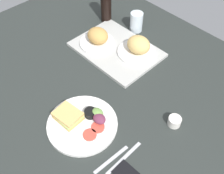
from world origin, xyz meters
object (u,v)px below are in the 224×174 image
Objects in this scene: bread_plate_near at (98,38)px; bread_plate_far at (138,47)px; fork at (111,159)px; knife at (124,158)px; espresso_cup at (174,121)px; serving_tray at (116,50)px; plate_with_salad at (82,122)px; soda_bottle at (106,5)px; drinking_glass at (136,22)px.

bread_plate_near is 22.59cm from bread_plate_far.
fork is 5.00cm from knife.
espresso_cup is (40.75, -20.59, -3.71)cm from bread_plate_far.
serving_tray is 2.24× the size of bread_plate_far.
plate_with_salad reaches higher than serving_tray.
bread_plate_near reaches higher than fork.
knife is (-3.45, -26.90, -1.75)cm from espresso_cup.
bread_plate_far is 36.33cm from soda_bottle.
drinking_glass is at bearing 80.29° from bread_plate_near.
soda_bottle is 92.71cm from fork.
soda_bottle reaches higher than serving_tray.
soda_bottle is at bearing 129.53° from plate_with_salad.
bread_plate_far is at bearing 27.82° from serving_tray.
plate_with_salad is at bearing -133.56° from espresso_cup.
bread_plate_far is 45.80cm from espresso_cup.
espresso_cup is (27.10, 28.49, 0.36)cm from plate_with_salad.
bread_plate_near is at bearing 170.28° from espresso_cup.
bread_plate_far is 1.06× the size of knife.
drinking_glass is 67.24cm from espresso_cup.
espresso_cup is (60.92, -10.44, -3.51)cm from bread_plate_near.
serving_tray is 22.36cm from drinking_glass.
serving_tray is 11.85cm from bread_plate_near.
serving_tray is at bearing 118.83° from plate_with_salad.
serving_tray is at bearing 163.52° from espresso_cup.
espresso_cup is 31.62cm from fork.
drinking_glass reaches higher than bread_plate_near.
bread_plate_near is at bearing -154.50° from serving_tray.
soda_bottle reaches higher than bread_plate_near.
knife is (37.29, -47.49, -5.46)cm from bread_plate_far.
espresso_cup is (75.48, -30.13, -8.46)cm from soda_bottle.
bread_plate_near is 1.68× the size of drinking_glass.
bread_plate_far is at bearing 153.19° from espresso_cup.
bread_plate_near reaches higher than knife.
espresso_cup is 27.18cm from knife.
plate_with_salad is 71.24cm from drinking_glass.
plate_with_salad is 1.59× the size of knife.
bread_plate_far is (10.37, 5.47, 4.91)cm from serving_tray.
fork is (-6.45, -30.90, -1.75)cm from espresso_cup.
bread_plate_far is at bearing 26.71° from bread_plate_near.
soda_bottle is (-18.98, -6.14, 4.80)cm from drinking_glass.
drinking_glass is at bearing 104.29° from serving_tray.
serving_tray is 49.79cm from plate_with_salad.
serving_tray is 8.04× the size of espresso_cup.
drinking_glass reaches higher than espresso_cup.
bread_plate_far is 0.96× the size of soda_bottle.
bread_plate_near is 26.21cm from drinking_glass.
serving_tray is 63.54cm from knife.
bread_plate_near is 68.59cm from fork.
plate_with_salad is 76.52cm from soda_bottle.
plate_with_salad is (13.65, -49.09, -4.07)cm from bread_plate_far.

